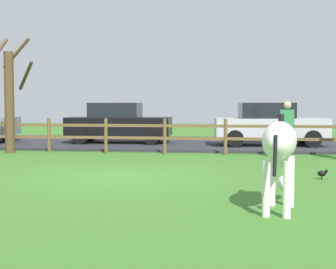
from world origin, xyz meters
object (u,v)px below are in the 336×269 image
Objects in this scene: crow_on_grass at (322,173)px; visitor_right_of_tree at (287,127)px; parked_car_black at (118,122)px; parked_car_silver at (269,124)px; bare_tree at (9,95)px; zebra at (280,148)px.

crow_on_grass is 4.06m from visitor_right_of_tree.
parked_car_black and parked_car_silver have the same top height.
visitor_right_of_tree is at bearing 95.15° from crow_on_grass.
visitor_right_of_tree is at bearing -4.50° from bare_tree.
bare_tree is 9.11m from parked_car_silver.
bare_tree reaches higher than parked_car_black.
zebra reaches higher than crow_on_grass.
zebra is (7.87, -7.94, -0.91)m from bare_tree.
bare_tree is at bearing 134.75° from zebra.
parked_car_silver is (0.51, 11.37, -0.08)m from zebra.
parked_car_black is (-5.24, 11.88, -0.08)m from zebra.
bare_tree is 0.91× the size of parked_car_black.
bare_tree is at bearing -123.67° from parked_car_black.
zebra is 11.38m from parked_car_silver.
parked_car_black is 7.59m from visitor_right_of_tree.
bare_tree reaches higher than parked_car_silver.
crow_on_grass is at bearing -85.62° from parked_car_silver.
crow_on_grass is at bearing -84.85° from visitor_right_of_tree.
bare_tree is 1.93× the size of zebra.
zebra is at bearing -96.08° from visitor_right_of_tree.
crow_on_grass is at bearing -27.32° from bare_tree.
visitor_right_of_tree is at bearing 83.92° from zebra.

